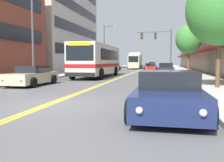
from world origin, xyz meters
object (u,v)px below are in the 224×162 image
car_dark_grey_moving_lead (150,66)px  street_tree_right_near (220,9)px  car_navy_parked_right_foreground (168,95)px  traffic_signal_mast (159,42)px  car_slate_blue_parked_left_near (113,67)px  street_tree_right_mid (189,39)px  box_truck (135,61)px  car_charcoal_parked_right_far (166,69)px  street_lamp_left_near (35,11)px  car_red_moving_third (151,67)px  car_beige_parked_left_mid (32,76)px  city_bus (98,59)px  car_silver_moving_second (152,65)px  street_lamp_left_far (106,44)px  fire_hydrant (188,75)px  car_white_parked_right_mid (165,68)px

car_dark_grey_moving_lead → street_tree_right_near: street_tree_right_near is taller
car_navy_parked_right_foreground → traffic_signal_mast: 30.68m
car_slate_blue_parked_left_near → street_tree_right_mid: (10.89, -15.63, 3.13)m
box_truck → traffic_signal_mast: traffic_signal_mast is taller
car_charcoal_parked_right_far → traffic_signal_mast: traffic_signal_mast is taller
street_lamp_left_near → traffic_signal_mast: bearing=67.8°
car_red_moving_third → box_truck: bearing=112.3°
car_beige_parked_left_mid → car_charcoal_parked_right_far: 17.29m
street_lamp_left_near → street_tree_right_mid: bearing=38.5°
city_bus → car_dark_grey_moving_lead: (3.94, 25.24, -1.23)m
car_silver_moving_second → car_red_moving_third: size_ratio=0.92×
car_beige_parked_left_mid → street_lamp_left_far: bearing=91.5°
car_slate_blue_parked_left_near → box_truck: bearing=73.7°
street_lamp_left_far → fire_hydrant: street_lamp_left_far is taller
street_lamp_left_near → fire_hydrant: street_lamp_left_near is taller
city_bus → fire_hydrant: bearing=-32.7°
traffic_signal_mast → street_lamp_left_near: size_ratio=0.70×
car_navy_parked_right_foreground → car_slate_blue_parked_left_near: bearing=104.0°
car_white_parked_right_mid → car_beige_parked_left_mid: bearing=-111.8°
car_slate_blue_parked_left_near → car_navy_parked_right_foreground: size_ratio=1.03×
car_slate_blue_parked_left_near → street_tree_right_mid: 19.31m
street_tree_right_near → car_dark_grey_moving_lead: bearing=98.8°
car_slate_blue_parked_left_near → fire_hydrant: size_ratio=5.73×
car_charcoal_parked_right_far → box_truck: bearing=105.5°
city_bus → street_lamp_left_near: 8.82m
box_truck → traffic_signal_mast: size_ratio=1.09×
car_dark_grey_moving_lead → street_lamp_left_near: (-6.62, -32.92, 4.63)m
traffic_signal_mast → street_lamp_left_far: 8.63m
car_red_moving_third → traffic_signal_mast: traffic_signal_mast is taller
car_silver_moving_second → traffic_signal_mast: 30.49m
box_truck → fire_hydrant: box_truck is taller
street_tree_right_near → street_tree_right_mid: size_ratio=1.22×
car_navy_parked_right_foreground → street_tree_right_mid: bearing=83.0°
street_lamp_left_far → street_tree_right_mid: 17.67m
car_slate_blue_parked_left_near → car_silver_moving_second: bearing=78.3°
car_dark_grey_moving_lead → street_lamp_left_near: size_ratio=0.55×
car_red_moving_third → car_beige_parked_left_mid: bearing=-103.2°
street_lamp_left_near → street_tree_right_near: bearing=-11.9°
car_charcoal_parked_right_far → street_lamp_left_far: (-9.43, 9.68, 3.76)m
car_dark_grey_moving_lead → box_truck: bearing=152.7°
car_dark_grey_moving_lead → street_tree_right_mid: size_ratio=0.97×
street_tree_right_near → fire_hydrant: 6.28m
city_bus → street_tree_right_mid: size_ratio=2.18×
car_silver_moving_second → fire_hydrant: car_silver_moving_second is taller
car_dark_grey_moving_lead → street_lamp_left_near: street_lamp_left_near is taller
box_truck → street_tree_right_near: size_ratio=1.11×
car_navy_parked_right_foreground → street_lamp_left_near: size_ratio=0.47×
car_silver_moving_second → street_lamp_left_near: (-6.25, -51.10, 4.53)m
traffic_signal_mast → box_truck: bearing=110.1°
car_beige_parked_left_mid → street_lamp_left_near: 5.04m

